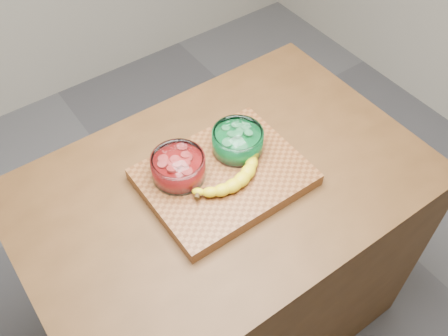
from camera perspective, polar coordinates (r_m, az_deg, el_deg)
ground at (r=2.23m, az=-0.00°, el=-16.20°), size 3.50×3.50×0.00m
counter at (r=1.82m, az=-0.00°, el=-10.42°), size 1.20×0.80×0.90m
cutting_board at (r=1.44m, az=-0.00°, el=-1.03°), size 0.45×0.35×0.04m
bowl_red at (r=1.39m, az=-5.23°, el=0.10°), size 0.15×0.15×0.07m
bowl_green at (r=1.46m, az=1.57°, el=3.09°), size 0.15×0.15×0.07m
banana at (r=1.40m, az=0.56°, el=-0.52°), size 0.28×0.15×0.04m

